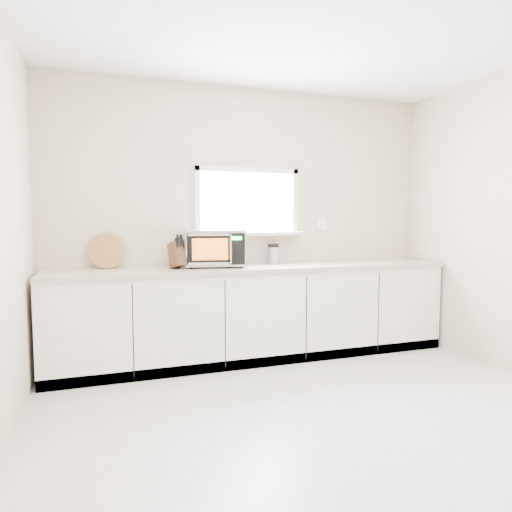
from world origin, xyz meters
name	(u,v)px	position (x,y,z in m)	size (l,w,h in m)	color
ground	(343,434)	(0.00, 0.00, 0.00)	(4.00, 4.00, 0.00)	beige
back_wall	(247,220)	(0.00, 2.00, 1.36)	(4.00, 0.17, 2.70)	#BBAE95
cabinets	(256,314)	(0.00, 1.70, 0.44)	(3.92, 0.60, 0.88)	white
countertop	(257,268)	(0.00, 1.69, 0.90)	(3.92, 0.64, 0.04)	#C0B19E
microwave	(215,247)	(-0.40, 1.78, 1.11)	(0.62, 0.53, 0.36)	black
knife_block	(177,254)	(-0.77, 1.70, 1.06)	(0.16, 0.24, 0.32)	#4B2E1A
cutting_board	(107,251)	(-1.38, 1.94, 1.09)	(0.33, 0.33, 0.02)	#A66B40
coffee_grinder	(274,253)	(0.25, 1.88, 1.02)	(0.12, 0.12, 0.21)	#ADB0B5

